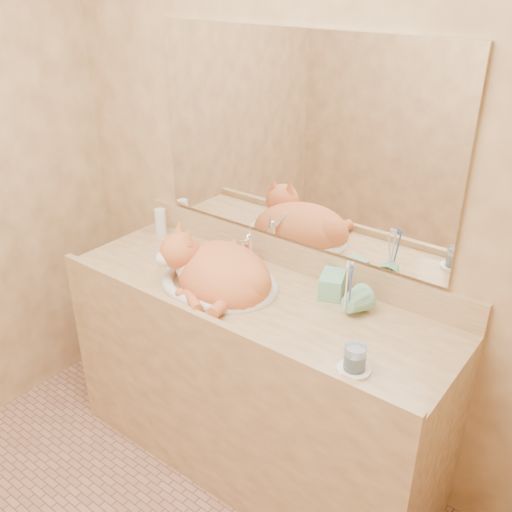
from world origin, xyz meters
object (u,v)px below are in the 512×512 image
Objects in this scene: water_glass at (355,357)px; toothbrush_cup at (347,306)px; sink_basin at (218,267)px; soap_dispenser at (330,280)px; vanity_counter at (253,381)px; cat at (216,269)px.

toothbrush_cup is at bearing 124.05° from water_glass.
water_glass is (0.17, -0.25, 0.00)m from toothbrush_cup.
sink_basin reaches higher than toothbrush_cup.
soap_dispenser is at bearing 153.79° from toothbrush_cup.
sink_basin is at bearing -169.87° from toothbrush_cup.
vanity_counter is 3.24× the size of sink_basin.
vanity_counter is at bearing 12.06° from sink_basin.
sink_basin is 2.53× the size of soap_dispenser.
sink_basin is 0.02m from cat.
vanity_counter is at bearing -168.74° from toothbrush_cup.
sink_basin is at bearing 178.52° from soap_dispenser.
cat is (-0.15, -0.04, 0.50)m from vanity_counter.
cat is 5.43× the size of water_glass.
soap_dispenser is at bearing 25.13° from vanity_counter.
water_glass is (0.27, -0.30, -0.05)m from soap_dispenser.
vanity_counter is 0.52m from cat.
vanity_counter is 8.21× the size of soap_dispenser.
water_glass is at bearing -68.29° from soap_dispenser.
toothbrush_cup is at bearing -46.66° from soap_dispenser.
soap_dispenser reaches higher than sink_basin.
sink_basin is at bearing 121.72° from cat.
sink_basin is 0.44m from soap_dispenser.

